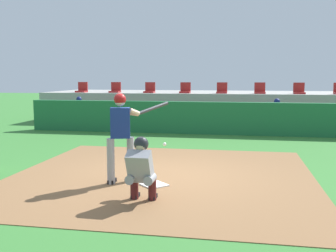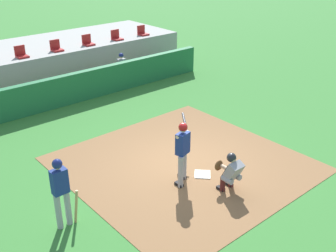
# 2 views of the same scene
# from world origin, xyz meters

# --- Properties ---
(ground_plane) EXTENTS (80.00, 80.00, 0.00)m
(ground_plane) POSITION_xyz_m (0.00, 0.00, 0.00)
(ground_plane) COLOR #387A33
(dirt_infield) EXTENTS (6.40, 6.40, 0.01)m
(dirt_infield) POSITION_xyz_m (0.00, 0.00, 0.01)
(dirt_infield) COLOR olive
(dirt_infield) RESTS_ON ground
(home_plate) EXTENTS (0.62, 0.62, 0.02)m
(home_plate) POSITION_xyz_m (0.00, -0.80, 0.02)
(home_plate) COLOR white
(home_plate) RESTS_ON dirt_infield
(batter_at_plate) EXTENTS (1.06, 1.09, 1.80)m
(batter_at_plate) POSITION_xyz_m (-0.68, -0.69, 1.04)
(batter_at_plate) COLOR #99999E
(batter_at_plate) RESTS_ON ground
(catcher_crouched) EXTENTS (0.49, 2.09, 1.13)m
(catcher_crouched) POSITION_xyz_m (-0.00, -1.79, 0.61)
(catcher_crouched) COLOR gray
(catcher_crouched) RESTS_ON ground
(dugout_wall) EXTENTS (13.00, 0.30, 1.20)m
(dugout_wall) POSITION_xyz_m (0.00, 6.50, 0.60)
(dugout_wall) COLOR #1E6638
(dugout_wall) RESTS_ON ground
(dugout_bench) EXTENTS (11.80, 0.44, 0.45)m
(dugout_bench) POSITION_xyz_m (0.00, 7.50, 0.23)
(dugout_bench) COLOR olive
(dugout_bench) RESTS_ON ground
(dugout_player_0) EXTENTS (0.49, 0.70, 1.30)m
(dugout_player_0) POSITION_xyz_m (-5.04, 7.34, 0.67)
(dugout_player_0) COLOR #939399
(dugout_player_0) RESTS_ON ground
(dugout_player_1) EXTENTS (0.49, 0.70, 1.30)m
(dugout_player_1) POSITION_xyz_m (3.00, 7.34, 0.67)
(dugout_player_1) COLOR #939399
(dugout_player_1) RESTS_ON ground
(stands_platform) EXTENTS (15.00, 4.40, 1.40)m
(stands_platform) POSITION_xyz_m (0.00, 10.90, 0.70)
(stands_platform) COLOR #9E9E99
(stands_platform) RESTS_ON ground
(stadium_seat_0) EXTENTS (0.46, 0.46, 0.48)m
(stadium_seat_0) POSITION_xyz_m (-5.69, 9.38, 1.53)
(stadium_seat_0) COLOR #A51E1E
(stadium_seat_0) RESTS_ON stands_platform
(stadium_seat_1) EXTENTS (0.46, 0.46, 0.48)m
(stadium_seat_1) POSITION_xyz_m (-4.06, 9.38, 1.53)
(stadium_seat_1) COLOR #A51E1E
(stadium_seat_1) RESTS_ON stands_platform
(stadium_seat_2) EXTENTS (0.46, 0.46, 0.48)m
(stadium_seat_2) POSITION_xyz_m (-2.44, 9.38, 1.53)
(stadium_seat_2) COLOR #A51E1E
(stadium_seat_2) RESTS_ON stands_platform
(stadium_seat_3) EXTENTS (0.46, 0.46, 0.48)m
(stadium_seat_3) POSITION_xyz_m (-0.81, 9.38, 1.53)
(stadium_seat_3) COLOR #A51E1E
(stadium_seat_3) RESTS_ON stands_platform
(stadium_seat_4) EXTENTS (0.46, 0.46, 0.48)m
(stadium_seat_4) POSITION_xyz_m (0.81, 9.38, 1.53)
(stadium_seat_4) COLOR #A51E1E
(stadium_seat_4) RESTS_ON stands_platform
(stadium_seat_5) EXTENTS (0.46, 0.46, 0.48)m
(stadium_seat_5) POSITION_xyz_m (2.44, 9.38, 1.53)
(stadium_seat_5) COLOR #A51E1E
(stadium_seat_5) RESTS_ON stands_platform
(stadium_seat_6) EXTENTS (0.46, 0.46, 0.48)m
(stadium_seat_6) POSITION_xyz_m (4.06, 9.38, 1.53)
(stadium_seat_6) COLOR #A51E1E
(stadium_seat_6) RESTS_ON stands_platform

